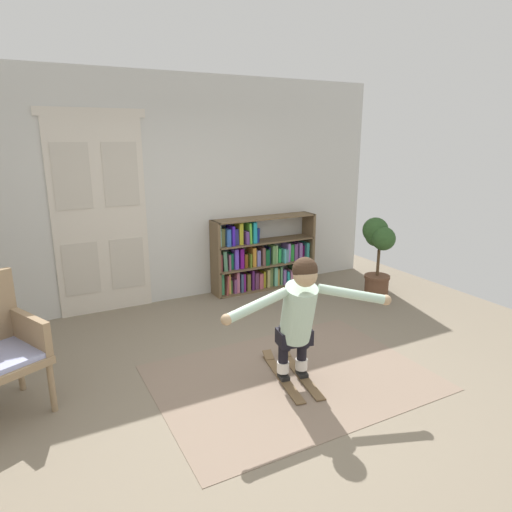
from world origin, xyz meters
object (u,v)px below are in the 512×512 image
(skis_pair, at_px, (291,374))
(bookshelf, at_px, (261,258))
(potted_plant, at_px, (378,247))
(person_skier, at_px, (299,311))

(skis_pair, bearing_deg, bookshelf, 67.97)
(bookshelf, xyz_separation_m, potted_plant, (1.20, -1.08, 0.26))
(bookshelf, xyz_separation_m, person_skier, (-0.96, -2.46, 0.25))
(bookshelf, bearing_deg, person_skier, -111.34)
(bookshelf, distance_m, person_skier, 2.66)
(bookshelf, height_order, potted_plant, potted_plant)
(skis_pair, distance_m, person_skier, 0.70)
(bookshelf, distance_m, skis_pair, 2.53)
(potted_plant, bearing_deg, bookshelf, 138.04)
(person_skier, bearing_deg, bookshelf, 68.66)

